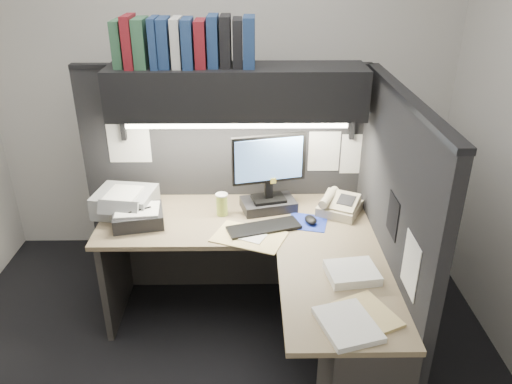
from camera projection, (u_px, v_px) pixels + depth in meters
floor at (218, 370)px, 2.99m from camera, size 3.50×3.50×0.00m
wall_back at (223, 86)px, 3.75m from camera, size 3.50×0.04×2.70m
partition_back at (226, 184)px, 3.48m from camera, size 1.90×0.06×1.60m
partition_right at (388, 239)px, 2.82m from camera, size 0.06×1.50×1.60m
desk at (291, 311)px, 2.80m from camera, size 1.70×1.53×0.73m
overhead_shelf at (237, 91)px, 3.01m from camera, size 1.55×0.34×0.30m
task_light_tube at (237, 125)px, 2.96m from camera, size 1.32×0.04×0.04m
monitor at (269, 181)px, 3.20m from camera, size 0.47×0.29×0.51m
keyboard at (264, 228)px, 3.04m from camera, size 0.47×0.28×0.02m
mousepad at (307, 222)px, 3.12m from camera, size 0.28×0.26×0.00m
mouse at (311, 220)px, 3.11m from camera, size 0.09×0.12×0.04m
telephone at (340, 206)px, 3.22m from camera, size 0.33×0.34×0.10m
coffee_cup at (222, 205)px, 3.19m from camera, size 0.07×0.07×0.14m
printer at (125, 202)px, 3.22m from camera, size 0.41×0.36×0.15m
notebook_stack at (138, 217)px, 3.09m from camera, size 0.35×0.31×0.09m
open_folder at (249, 237)px, 2.96m from camera, size 0.48×0.40×0.01m
paper_stack_a at (352, 273)px, 2.60m from camera, size 0.28×0.25×0.05m
paper_stack_b at (348, 324)px, 2.25m from camera, size 0.31×0.35×0.03m
manila_stack at (367, 314)px, 2.32m from camera, size 0.32×0.35×0.02m
binder_row at (185, 42)px, 2.88m from camera, size 0.82×0.26×0.29m
pinned_papers at (286, 171)px, 3.04m from camera, size 1.76×1.31×0.51m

